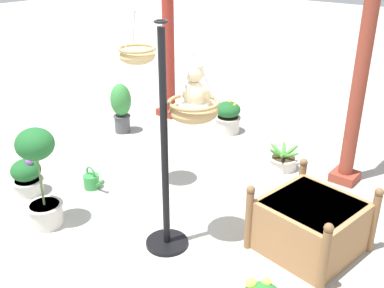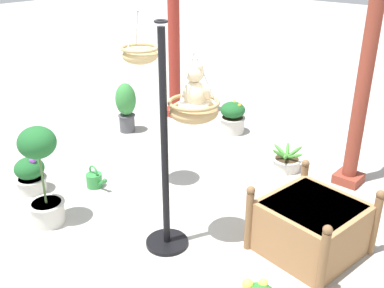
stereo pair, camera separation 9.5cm
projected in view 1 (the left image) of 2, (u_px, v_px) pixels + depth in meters
name	position (u px, v px, depth m)	size (l,w,h in m)	color
ground_plane	(191.00, 248.00, 4.65)	(40.00, 40.00, 0.00)	#ADAAA3
display_pole_central	(166.00, 186.00, 4.41)	(0.44, 0.44, 2.29)	black
hanging_basket_with_teddy	(194.00, 109.00, 4.19)	(0.49, 0.49, 0.67)	tan
teddy_bear	(195.00, 89.00, 4.12)	(0.31, 0.27, 0.45)	beige
hanging_basket_left_high	(137.00, 54.00, 5.11)	(0.44, 0.44, 0.61)	tan
greenhouse_pillar_left	(361.00, 76.00, 5.37)	(0.34, 0.34, 2.94)	brown
greenhouse_pillar_right	(169.00, 47.00, 7.69)	(0.38, 0.38, 2.56)	#9E2D23
wooden_planter_box	(310.00, 224.00, 4.52)	(1.07, 1.08, 0.72)	#9E7047
potted_plant_fern_front	(121.00, 106.00, 7.28)	(0.33, 0.33, 0.82)	#4C4C51
potted_plant_flowering_red	(228.00, 117.00, 7.36)	(0.43, 0.43, 0.54)	beige
potted_plant_tall_leafy	(40.00, 175.00, 4.78)	(0.40, 0.40, 1.15)	beige
potted_plant_trailing_ivy	(27.00, 177.00, 5.57)	(0.39, 0.39, 0.49)	beige
potted_plant_broad_leaf	(283.00, 160.00, 6.23)	(0.49, 0.49, 0.33)	beige
watering_can	(92.00, 181.00, 5.73)	(0.35, 0.20, 0.30)	#338C3F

